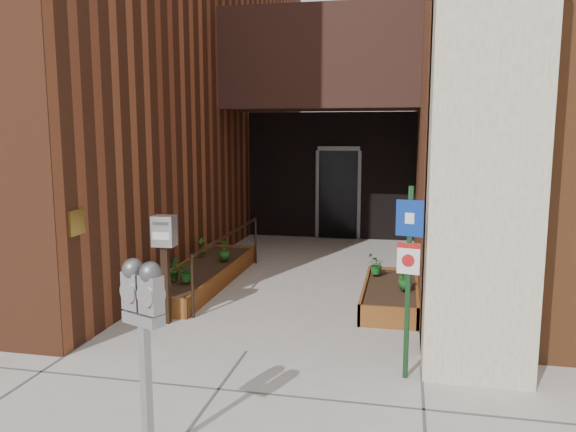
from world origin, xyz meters
The scene contains 15 objects.
ground centered at (0.00, 0.00, 0.00)m, with size 80.00×80.00×0.00m, color #9E9991.
architecture centered at (-0.18, 6.89, 4.98)m, with size 20.00×14.60×10.00m.
planter_left centered at (-1.55, 2.70, 0.13)m, with size 0.90×3.60×0.30m.
planter_right centered at (1.60, 2.20, 0.13)m, with size 0.80×2.20×0.30m.
handrail centered at (-1.05, 2.65, 0.75)m, with size 0.04×3.34×0.90m.
parking_meter centered at (-0.14, -2.27, 1.25)m, with size 0.37×0.25×1.61m.
sign_post centered at (1.82, -0.34, 1.24)m, with size 0.27×0.09×2.02m.
payment_dropbox centered at (-1.32, 0.74, 1.05)m, with size 0.30×0.23×1.46m.
shrub_left_a centered at (-1.44, 1.74, 0.47)m, with size 0.30×0.30×0.33m, color #215C1A.
shrub_left_b centered at (-1.67, 1.80, 0.47)m, with size 0.19×0.19×0.34m, color #1D4F16.
shrub_left_c centered at (-1.34, 3.24, 0.48)m, with size 0.20×0.20×0.36m, color #23601B.
shrub_left_d centered at (-1.85, 3.52, 0.47)m, with size 0.18×0.18×0.34m, color #2E631C.
shrub_right_a centered at (1.80, 1.99, 0.47)m, with size 0.19×0.19×0.35m, color #19591C.
shrub_right_b centered at (1.76, 2.35, 0.46)m, with size 0.17×0.17×0.31m, color #1A5B1F.
shrub_right_c centered at (1.35, 2.76, 0.46)m, with size 0.29×0.29×0.32m, color #1C6323.
Camera 1 is at (1.77, -6.03, 2.56)m, focal length 35.00 mm.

